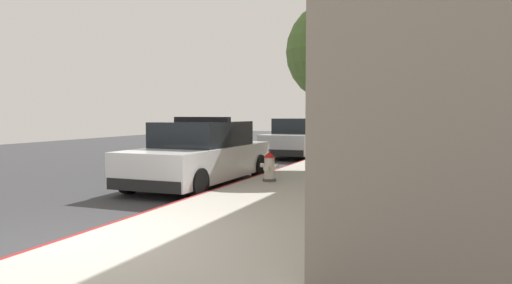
{
  "coord_description": "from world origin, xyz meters",
  "views": [
    {
      "loc": [
        4.5,
        -4.77,
        1.77
      ],
      "look_at": [
        -0.27,
        7.12,
        1.0
      ],
      "focal_mm": 33.68,
      "sensor_mm": 36.0,
      "label": 1
    }
  ],
  "objects_px": {
    "parked_car_silver_ahead": "(299,138)",
    "street_tree": "(337,52)",
    "parked_car_dark_far": "(340,131)",
    "police_cruiser": "(201,155)",
    "fire_hydrant": "(269,166)"
  },
  "relations": [
    {
      "from": "police_cruiser",
      "to": "parked_car_silver_ahead",
      "type": "xyz_separation_m",
      "value": [
        -0.03,
        8.54,
        -0.0
      ]
    },
    {
      "from": "police_cruiser",
      "to": "fire_hydrant",
      "type": "relative_size",
      "value": 6.37
    },
    {
      "from": "parked_car_dark_far",
      "to": "police_cruiser",
      "type": "bearing_deg",
      "value": -89.52
    },
    {
      "from": "parked_car_silver_ahead",
      "to": "parked_car_dark_far",
      "type": "relative_size",
      "value": 1.0
    },
    {
      "from": "police_cruiser",
      "to": "parked_car_dark_far",
      "type": "relative_size",
      "value": 1.0
    },
    {
      "from": "fire_hydrant",
      "to": "street_tree",
      "type": "relative_size",
      "value": 0.16
    },
    {
      "from": "parked_car_dark_far",
      "to": "fire_hydrant",
      "type": "height_order",
      "value": "parked_car_dark_far"
    },
    {
      "from": "fire_hydrant",
      "to": "street_tree",
      "type": "distance_m",
      "value": 4.65
    },
    {
      "from": "street_tree",
      "to": "parked_car_silver_ahead",
      "type": "bearing_deg",
      "value": 117.76
    },
    {
      "from": "police_cruiser",
      "to": "fire_hydrant",
      "type": "xyz_separation_m",
      "value": [
        1.75,
        0.12,
        -0.23
      ]
    },
    {
      "from": "parked_car_silver_ahead",
      "to": "fire_hydrant",
      "type": "relative_size",
      "value": 6.37
    },
    {
      "from": "police_cruiser",
      "to": "street_tree",
      "type": "bearing_deg",
      "value": 53.71
    },
    {
      "from": "parked_car_dark_far",
      "to": "street_tree",
      "type": "height_order",
      "value": "street_tree"
    },
    {
      "from": "police_cruiser",
      "to": "street_tree",
      "type": "relative_size",
      "value": 0.99
    },
    {
      "from": "parked_car_silver_ahead",
      "to": "street_tree",
      "type": "xyz_separation_m",
      "value": [
        2.63,
        -5.0,
        2.81
      ]
    }
  ]
}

